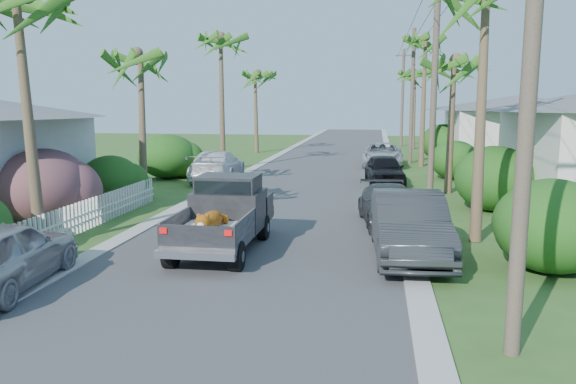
% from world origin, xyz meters
% --- Properties ---
extents(ground, '(120.00, 120.00, 0.00)m').
position_xyz_m(ground, '(0.00, 0.00, 0.00)').
color(ground, '#31541F').
rests_on(ground, ground).
extents(road, '(8.00, 100.00, 0.02)m').
position_xyz_m(road, '(0.00, 25.00, 0.01)').
color(road, '#38383A').
rests_on(road, ground).
extents(curb_left, '(0.60, 100.00, 0.06)m').
position_xyz_m(curb_left, '(-4.30, 25.00, 0.03)').
color(curb_left, '#A5A39E').
rests_on(curb_left, ground).
extents(curb_right, '(0.60, 100.00, 0.06)m').
position_xyz_m(curb_right, '(4.30, 25.00, 0.03)').
color(curb_right, '#A5A39E').
rests_on(curb_right, ground).
extents(pickup_truck, '(1.98, 5.12, 2.06)m').
position_xyz_m(pickup_truck, '(-0.89, 3.98, 1.01)').
color(pickup_truck, black).
rests_on(pickup_truck, ground).
extents(parked_car_rn, '(2.12, 5.32, 1.72)m').
position_xyz_m(parked_car_rn, '(4.21, 3.73, 0.86)').
color(parked_car_rn, '#292C2E').
rests_on(parked_car_rn, ground).
extents(parked_car_rm, '(2.46, 4.78, 1.33)m').
position_xyz_m(parked_car_rm, '(3.81, 7.59, 0.66)').
color(parked_car_rm, '#2A2D2F').
rests_on(parked_car_rm, ground).
extents(parked_car_rf, '(2.23, 4.55, 1.49)m').
position_xyz_m(parked_car_rf, '(3.73, 17.39, 0.75)').
color(parked_car_rf, black).
rests_on(parked_car_rf, ground).
extents(parked_car_rd, '(2.55, 5.45, 1.51)m').
position_xyz_m(parked_car_rd, '(3.70, 25.56, 0.75)').
color(parked_car_rd, '#B5B8BD').
rests_on(parked_car_rd, ground).
extents(parked_car_ln, '(2.36, 4.82, 1.58)m').
position_xyz_m(parked_car_ln, '(-4.85, -0.41, 0.79)').
color(parked_car_ln, '#A8AAAF').
rests_on(parked_car_ln, ground).
extents(parked_car_lf, '(2.63, 5.68, 1.61)m').
position_xyz_m(parked_car_lf, '(-5.00, 17.27, 0.80)').
color(parked_car_lf, silver).
rests_on(parked_car_lf, ground).
extents(palm_l_b, '(4.40, 4.40, 7.40)m').
position_xyz_m(palm_l_b, '(-6.80, 12.00, 6.15)').
color(palm_l_b, brown).
rests_on(palm_l_b, ground).
extents(palm_l_c, '(4.40, 4.40, 9.20)m').
position_xyz_m(palm_l_c, '(-6.00, 22.00, 7.91)').
color(palm_l_c, brown).
rests_on(palm_l_c, ground).
extents(palm_l_d, '(4.40, 4.40, 7.70)m').
position_xyz_m(palm_l_d, '(-6.50, 34.00, 6.44)').
color(palm_l_d, brown).
rests_on(palm_l_d, ground).
extents(palm_r_b, '(4.40, 4.40, 7.20)m').
position_xyz_m(palm_r_b, '(6.60, 15.00, 5.95)').
color(palm_r_b, brown).
rests_on(palm_r_b, ground).
extents(palm_r_c, '(4.40, 4.40, 9.40)m').
position_xyz_m(palm_r_c, '(6.20, 26.00, 8.11)').
color(palm_r_c, brown).
rests_on(palm_r_c, ground).
extents(palm_r_d, '(4.40, 4.40, 8.00)m').
position_xyz_m(palm_r_d, '(6.50, 40.00, 6.74)').
color(palm_r_d, brown).
rests_on(palm_r_d, ground).
extents(shrub_l_b, '(3.00, 3.30, 2.60)m').
position_xyz_m(shrub_l_b, '(-7.80, 6.00, 1.30)').
color(shrub_l_b, '#A31761').
rests_on(shrub_l_b, ground).
extents(shrub_l_c, '(2.40, 2.64, 2.00)m').
position_xyz_m(shrub_l_c, '(-7.40, 10.00, 1.00)').
color(shrub_l_c, '#183F12').
rests_on(shrub_l_c, ground).
extents(shrub_l_d, '(3.20, 3.52, 2.40)m').
position_xyz_m(shrub_l_d, '(-8.00, 18.00, 1.20)').
color(shrub_l_d, '#183F12').
rests_on(shrub_l_d, ground).
extents(shrub_r_a, '(2.80, 3.08, 2.30)m').
position_xyz_m(shrub_r_a, '(7.60, 3.00, 1.15)').
color(shrub_r_a, '#183F12').
rests_on(shrub_r_a, ground).
extents(shrub_r_b, '(3.00, 3.30, 2.50)m').
position_xyz_m(shrub_r_b, '(7.80, 11.00, 1.25)').
color(shrub_r_b, '#183F12').
rests_on(shrub_r_b, ground).
extents(shrub_r_c, '(2.60, 2.86, 2.10)m').
position_xyz_m(shrub_r_c, '(7.50, 20.00, 1.05)').
color(shrub_r_c, '#183F12').
rests_on(shrub_r_c, ground).
extents(shrub_r_d, '(3.20, 3.52, 2.60)m').
position_xyz_m(shrub_r_d, '(8.00, 30.00, 1.30)').
color(shrub_r_d, '#183F12').
rests_on(shrub_r_d, ground).
extents(picket_fence, '(0.10, 11.00, 1.00)m').
position_xyz_m(picket_fence, '(-6.00, 5.50, 0.50)').
color(picket_fence, white).
rests_on(picket_fence, ground).
extents(house_right_far, '(9.00, 8.00, 4.60)m').
position_xyz_m(house_right_far, '(13.00, 30.00, 2.12)').
color(house_right_far, silver).
rests_on(house_right_far, ground).
extents(utility_pole_a, '(1.60, 0.26, 9.00)m').
position_xyz_m(utility_pole_a, '(5.60, -2.00, 4.60)').
color(utility_pole_a, brown).
rests_on(utility_pole_a, ground).
extents(utility_pole_b, '(1.60, 0.26, 9.00)m').
position_xyz_m(utility_pole_b, '(5.60, 13.00, 4.60)').
color(utility_pole_b, brown).
rests_on(utility_pole_b, ground).
extents(utility_pole_c, '(1.60, 0.26, 9.00)m').
position_xyz_m(utility_pole_c, '(5.60, 28.00, 4.60)').
color(utility_pole_c, brown).
rests_on(utility_pole_c, ground).
extents(utility_pole_d, '(1.60, 0.26, 9.00)m').
position_xyz_m(utility_pole_d, '(5.60, 43.00, 4.60)').
color(utility_pole_d, brown).
rests_on(utility_pole_d, ground).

